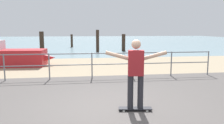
% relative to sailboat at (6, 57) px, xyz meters
% --- Properties ---
extents(beach_strip, '(24.00, 6.00, 0.04)m').
position_rel_sailboat_xyz_m(beach_strip, '(4.73, -0.26, -0.52)').
color(beach_strip, tan).
rests_on(beach_strip, ground).
extents(sea_surface, '(72.00, 50.00, 0.04)m').
position_rel_sailboat_xyz_m(sea_surface, '(4.73, 27.74, -0.52)').
color(sea_surface, '#75939E').
rests_on(sea_surface, ground).
extents(railing_fence, '(13.36, 0.05, 1.05)m').
position_rel_sailboat_xyz_m(railing_fence, '(2.75, -3.66, 0.18)').
color(railing_fence, slate).
rests_on(railing_fence, ground).
extents(sailboat, '(5.01, 1.67, 5.12)m').
position_rel_sailboat_xyz_m(sailboat, '(0.00, 0.00, 0.00)').
color(sailboat, '#B21E23').
rests_on(sailboat, ground).
extents(skateboard, '(0.82, 0.31, 0.08)m').
position_rel_sailboat_xyz_m(skateboard, '(5.26, -7.42, -0.45)').
color(skateboard, black).
rests_on(skateboard, ground).
extents(skateboarder, '(1.44, 0.28, 1.65)m').
position_rel_sailboat_xyz_m(skateboarder, '(5.26, -7.42, 0.50)').
color(skateboarder, '#26262B').
rests_on(skateboarder, skateboard).
extents(groyne_post_0, '(0.39, 0.39, 1.79)m').
position_rel_sailboat_xyz_m(groyne_post_0, '(0.52, 8.07, 0.37)').
color(groyne_post_0, '#332319').
rests_on(groyne_post_0, ground).
extents(groyne_post_1, '(0.25, 0.25, 1.43)m').
position_rel_sailboat_xyz_m(groyne_post_1, '(2.96, 12.66, 0.20)').
color(groyne_post_1, '#332319').
rests_on(groyne_post_1, ground).
extents(groyne_post_2, '(0.27, 0.27, 1.94)m').
position_rel_sailboat_xyz_m(groyne_post_2, '(5.41, 6.88, 0.45)').
color(groyne_post_2, '#332319').
rests_on(groyne_post_2, ground).
extents(groyne_post_3, '(0.33, 0.33, 1.55)m').
position_rel_sailboat_xyz_m(groyne_post_3, '(7.86, 7.67, 0.26)').
color(groyne_post_3, '#332319').
rests_on(groyne_post_3, ground).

